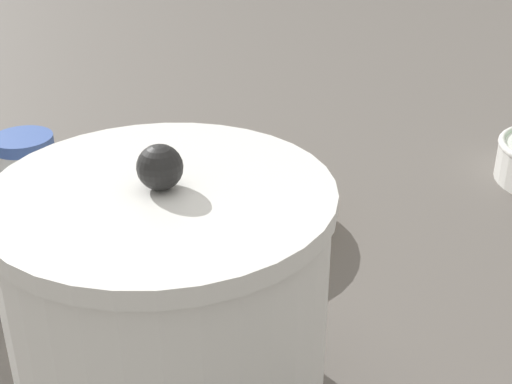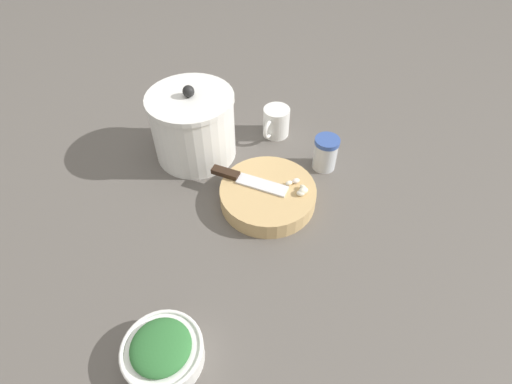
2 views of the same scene
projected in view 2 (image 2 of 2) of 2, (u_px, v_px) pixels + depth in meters
The scene contains 8 objects.
ground_plane at pixel (251, 222), 0.90m from camera, with size 5.00×5.00×0.00m, color #56514C.
cutting_board at pixel (268, 195), 0.93m from camera, with size 0.22×0.22×0.04m.
chef_knife at pixel (244, 179), 0.93m from camera, with size 0.09×0.18×0.01m.
garlic_cloves at pixel (300, 188), 0.90m from camera, with size 0.06×0.06×0.02m.
herb_bowl at pixel (163, 351), 0.67m from camera, with size 0.14×0.14×0.06m.
spice_jar at pixel (325, 153), 0.99m from camera, with size 0.06×0.06×0.09m.
coffee_mug at pixel (276, 122), 1.08m from camera, with size 0.10×0.07×0.08m.
stock_pot at pixel (193, 126), 1.00m from camera, with size 0.21×0.21×0.20m.
Camera 2 is at (-0.56, -0.04, 0.70)m, focal length 28.00 mm.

